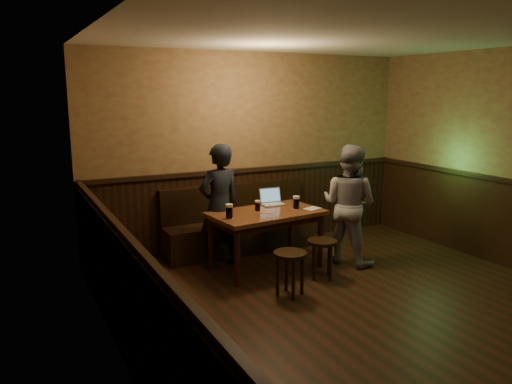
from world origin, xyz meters
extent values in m
cube|color=black|center=(0.00, 0.00, -0.01)|extent=(5.00, 6.00, 0.02)
cube|color=beige|center=(0.00, 0.00, 2.81)|extent=(5.00, 6.00, 0.02)
cube|color=olive|center=(0.00, 3.01, 1.40)|extent=(5.00, 0.02, 2.80)
cube|color=olive|center=(-2.51, 0.00, 1.40)|extent=(0.02, 6.00, 2.80)
cube|color=black|center=(0.00, 2.98, 0.55)|extent=(4.98, 0.04, 1.10)
cube|color=black|center=(-2.48, 0.00, 0.55)|extent=(0.04, 5.98, 1.10)
cube|color=black|center=(0.00, 2.95, 1.13)|extent=(4.98, 0.06, 0.06)
cube|color=black|center=(-2.45, 0.00, 1.13)|extent=(0.06, 5.98, 0.06)
cube|color=black|center=(-0.35, 2.71, 0.23)|extent=(2.20, 0.50, 0.45)
cube|color=black|center=(-0.35, 2.91, 0.70)|extent=(2.20, 0.10, 0.50)
cube|color=brown|center=(-0.35, 1.92, 0.73)|extent=(1.49, 0.95, 0.05)
cube|color=black|center=(-0.35, 1.92, 0.66)|extent=(1.36, 0.82, 0.08)
cube|color=maroon|center=(-0.35, 1.92, 0.76)|extent=(0.37, 0.37, 0.00)
cylinder|color=black|center=(-0.94, 1.54, 0.35)|extent=(0.07, 0.07, 0.71)
cylinder|color=black|center=(-1.01, 2.18, 0.35)|extent=(0.07, 0.07, 0.71)
cylinder|color=black|center=(0.31, 1.67, 0.35)|extent=(0.07, 0.07, 0.71)
cylinder|color=black|center=(0.24, 2.31, 0.35)|extent=(0.07, 0.07, 0.71)
cylinder|color=black|center=(-0.52, 1.04, 0.48)|extent=(0.46, 0.46, 0.04)
cylinder|color=black|center=(-0.38, 1.00, 0.24)|extent=(0.04, 0.04, 0.48)
cylinder|color=black|center=(-0.49, 1.18, 0.24)|extent=(0.04, 0.04, 0.48)
cylinder|color=black|center=(-0.66, 1.08, 0.24)|extent=(0.04, 0.04, 0.48)
cylinder|color=black|center=(-0.56, 0.90, 0.24)|extent=(0.04, 0.04, 0.48)
cylinder|color=black|center=(0.10, 1.32, 0.46)|extent=(0.44, 0.44, 0.04)
cylinder|color=black|center=(0.23, 1.35, 0.23)|extent=(0.04, 0.04, 0.46)
cylinder|color=black|center=(0.06, 1.45, 0.23)|extent=(0.04, 0.04, 0.46)
cylinder|color=black|center=(-0.04, 1.28, 0.23)|extent=(0.04, 0.04, 0.46)
cylinder|color=black|center=(0.13, 1.18, 0.23)|extent=(0.04, 0.04, 0.46)
cylinder|color=#B3161E|center=(-0.91, 1.81, 0.76)|extent=(0.11, 0.11, 0.00)
cylinder|color=silver|center=(-0.91, 1.81, 0.76)|extent=(0.10, 0.10, 0.00)
cylinder|color=black|center=(-0.91, 1.81, 0.83)|extent=(0.08, 0.08, 0.14)
cylinder|color=beige|center=(-0.91, 1.81, 0.92)|extent=(0.09, 0.09, 0.03)
cylinder|color=#B3161E|center=(-0.44, 1.98, 0.76)|extent=(0.09, 0.09, 0.00)
cylinder|color=silver|center=(-0.44, 1.98, 0.76)|extent=(0.08, 0.08, 0.00)
cylinder|color=black|center=(-0.44, 1.98, 0.82)|extent=(0.07, 0.07, 0.11)
cylinder|color=beige|center=(-0.44, 1.98, 0.89)|extent=(0.07, 0.07, 0.03)
cylinder|color=#B3161E|center=(0.06, 1.87, 0.76)|extent=(0.11, 0.11, 0.00)
cylinder|color=silver|center=(0.06, 1.87, 0.76)|extent=(0.09, 0.09, 0.00)
cylinder|color=black|center=(0.06, 1.87, 0.83)|extent=(0.08, 0.08, 0.13)
cylinder|color=beige|center=(0.06, 1.87, 0.91)|extent=(0.09, 0.09, 0.03)
cube|color=silver|center=(-0.09, 2.20, 0.77)|extent=(0.32, 0.24, 0.01)
cube|color=#B2B2B7|center=(-0.09, 2.20, 0.77)|extent=(0.29, 0.19, 0.00)
cube|color=silver|center=(-0.09, 2.31, 0.87)|extent=(0.31, 0.09, 0.20)
cube|color=teal|center=(-0.09, 2.30, 0.87)|extent=(0.28, 0.07, 0.17)
cube|color=silver|center=(0.26, 1.80, 0.76)|extent=(0.26, 0.21, 0.00)
imported|color=black|center=(-0.84, 2.28, 0.81)|extent=(0.65, 0.48, 1.61)
imported|color=gray|center=(0.74, 1.66, 0.79)|extent=(0.87, 0.95, 1.58)
camera|label=1|loc=(-3.26, -3.48, 2.25)|focal=35.00mm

